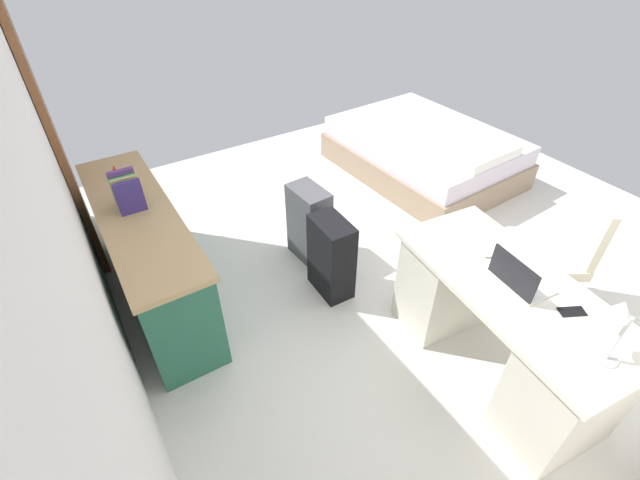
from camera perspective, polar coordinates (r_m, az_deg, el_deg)
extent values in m
plane|color=silver|center=(3.81, 10.39, -2.65)|extent=(5.45, 5.45, 0.00)
cube|color=white|center=(2.34, -30.82, 2.16)|extent=(4.33, 0.10, 2.57)
cube|color=brown|center=(3.91, -31.28, 11.21)|extent=(0.88, 0.05, 2.04)
cube|color=silver|center=(2.71, 24.15, -5.67)|extent=(1.50, 0.81, 0.04)
cube|color=beige|center=(2.82, 29.29, -17.22)|extent=(0.46, 0.63, 0.71)
cube|color=beige|center=(3.18, 16.30, -5.13)|extent=(0.46, 0.63, 0.71)
cylinder|color=black|center=(3.74, 25.19, -7.03)|extent=(0.52, 0.52, 0.04)
cylinder|color=black|center=(3.62, 26.00, -4.88)|extent=(0.06, 0.06, 0.42)
cube|color=beige|center=(3.47, 27.13, -1.86)|extent=(0.63, 0.63, 0.08)
cube|color=beige|center=(3.42, 31.34, 1.55)|extent=(0.41, 0.28, 0.44)
cube|color=#28664C|center=(3.43, -21.29, -2.23)|extent=(1.76, 0.44, 0.75)
cube|color=tan|center=(3.20, -22.89, 3.14)|extent=(1.80, 0.48, 0.04)
cube|color=#225641|center=(3.27, -15.05, -7.02)|extent=(0.67, 0.01, 0.26)
cube|color=#225641|center=(3.87, -19.08, 0.29)|extent=(0.67, 0.01, 0.26)
cube|color=gray|center=(5.06, 13.11, 10.15)|extent=(1.96, 1.49, 0.28)
cube|color=silver|center=(4.95, 13.51, 12.58)|extent=(1.90, 1.42, 0.20)
cube|color=white|center=(4.52, 19.90, 10.86)|extent=(0.51, 0.70, 0.10)
cube|color=black|center=(3.28, 1.48, -2.25)|extent=(0.37, 0.23, 0.65)
cube|color=#4C4C51|center=(3.60, -1.43, 2.12)|extent=(0.37, 0.24, 0.66)
cube|color=silver|center=(2.72, 24.82, -4.87)|extent=(0.33, 0.25, 0.02)
cube|color=black|center=(2.59, 23.86, -3.98)|extent=(0.31, 0.05, 0.19)
ellipsoid|color=white|center=(2.83, 21.21, -1.63)|extent=(0.07, 0.11, 0.03)
cube|color=black|center=(2.67, 29.99, -8.08)|extent=(0.12, 0.15, 0.01)
cylinder|color=silver|center=(2.52, 33.14, -12.78)|extent=(0.11, 0.11, 0.01)
cylinder|color=silver|center=(2.42, 34.34, -10.55)|extent=(0.02, 0.02, 0.28)
cone|color=white|center=(2.34, 34.63, -7.42)|extent=(0.11, 0.11, 0.09)
cube|color=navy|center=(3.13, -23.48, 5.10)|extent=(0.03, 0.17, 0.23)
cube|color=#29539C|center=(3.17, -23.56, 5.17)|extent=(0.03, 0.17, 0.20)
cube|color=tan|center=(3.20, -23.78, 5.68)|extent=(0.02, 0.17, 0.22)
cube|color=green|center=(3.24, -23.90, 5.89)|extent=(0.04, 0.17, 0.21)
cube|color=#60387D|center=(3.26, -24.13, 6.45)|extent=(0.03, 0.17, 0.24)
cone|color=red|center=(3.62, -25.12, 8.08)|extent=(0.08, 0.08, 0.11)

